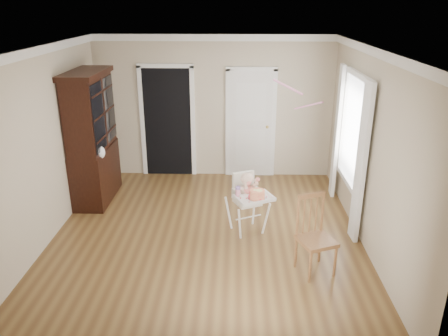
{
  "coord_description": "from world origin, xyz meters",
  "views": [
    {
      "loc": [
        0.43,
        -5.65,
        3.25
      ],
      "look_at": [
        0.26,
        0.08,
        1.05
      ],
      "focal_mm": 35.0,
      "sensor_mm": 36.0,
      "label": 1
    }
  ],
  "objects_px": {
    "high_chair": "(248,197)",
    "dining_chair": "(315,237)",
    "cake": "(257,194)",
    "china_cabinet": "(92,138)",
    "sippy_cup": "(238,191)"
  },
  "relations": [
    {
      "from": "high_chair",
      "to": "cake",
      "type": "bearing_deg",
      "value": -83.65
    },
    {
      "from": "china_cabinet",
      "to": "cake",
      "type": "bearing_deg",
      "value": -25.93
    },
    {
      "from": "high_chair",
      "to": "china_cabinet",
      "type": "distance_m",
      "value": 2.87
    },
    {
      "from": "sippy_cup",
      "to": "china_cabinet",
      "type": "height_order",
      "value": "china_cabinet"
    },
    {
      "from": "cake",
      "to": "dining_chair",
      "type": "distance_m",
      "value": 1.08
    },
    {
      "from": "china_cabinet",
      "to": "dining_chair",
      "type": "distance_m",
      "value": 4.07
    },
    {
      "from": "high_chair",
      "to": "dining_chair",
      "type": "relative_size",
      "value": 0.9
    },
    {
      "from": "high_chair",
      "to": "china_cabinet",
      "type": "bearing_deg",
      "value": 131.89
    },
    {
      "from": "cake",
      "to": "china_cabinet",
      "type": "distance_m",
      "value": 3.05
    },
    {
      "from": "high_chair",
      "to": "cake",
      "type": "relative_size",
      "value": 3.35
    },
    {
      "from": "sippy_cup",
      "to": "dining_chair",
      "type": "bearing_deg",
      "value": -41.29
    },
    {
      "from": "sippy_cup",
      "to": "china_cabinet",
      "type": "bearing_deg",
      "value": 152.86
    },
    {
      "from": "dining_chair",
      "to": "high_chair",
      "type": "bearing_deg",
      "value": 107.71
    },
    {
      "from": "high_chair",
      "to": "sippy_cup",
      "type": "distance_m",
      "value": 0.25
    },
    {
      "from": "cake",
      "to": "sippy_cup",
      "type": "xyz_separation_m",
      "value": [
        -0.27,
        0.07,
        0.01
      ]
    }
  ]
}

